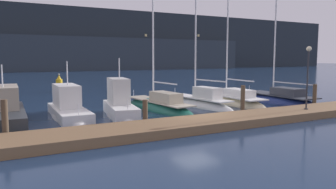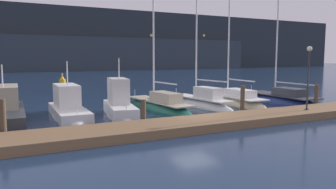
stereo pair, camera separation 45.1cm
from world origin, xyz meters
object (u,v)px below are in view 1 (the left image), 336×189
Objects in this scene: motorboat_berth_3 at (120,109)px; channel_buoy at (59,85)px; motorboat_berth_2 at (68,112)px; sailboat_berth_4 at (159,108)px; motorboat_berth_1 at (4,118)px; sailboat_berth_5 at (200,104)px; sailboat_berth_7 at (279,101)px; sailboat_berth_6 at (231,102)px; dock_lamppost at (308,67)px.

motorboat_berth_3 reaches higher than channel_buoy.
sailboat_berth_4 reaches higher than motorboat_berth_2.
motorboat_berth_1 is 3.76m from motorboat_berth_2.
sailboat_berth_5 is 18.45m from channel_buoy.
sailboat_berth_7 is (7.02, -1.20, -0.07)m from sailboat_berth_5.
channel_buoy is at bearing 71.50° from motorboat_berth_1.
motorboat_berth_1 is 18.61m from channel_buoy.
motorboat_berth_3 is 0.52× the size of sailboat_berth_6.
motorboat_berth_1 is 1.10× the size of motorboat_berth_2.
sailboat_berth_5 is (3.55, -0.05, 0.06)m from sailboat_berth_4.
channel_buoy is at bearing 122.72° from sailboat_berth_6.
sailboat_berth_4 is at bearing -178.69° from sailboat_berth_6.
motorboat_berth_3 is (3.01, -1.10, 0.10)m from motorboat_berth_2.
sailboat_berth_6 is at bearing 0.21° from motorboat_berth_2.
sailboat_berth_6 is at bearing 160.10° from sailboat_berth_7.
sailboat_berth_7 is (13.84, -0.25, -0.30)m from motorboat_berth_3.
sailboat_berth_4 is 6.69m from sailboat_berth_6.
sailboat_berth_6 reaches higher than motorboat_berth_2.
sailboat_berth_4 is at bearing 4.98° from motorboat_berth_1.
sailboat_berth_6 is 2.85× the size of dock_lamppost.
channel_buoy is at bearing 114.15° from sailboat_berth_5.
motorboat_berth_2 is 1.73× the size of dock_lamppost.
sailboat_berth_7 reaches higher than channel_buoy.
sailboat_berth_7 is at bearing -9.73° from sailboat_berth_5.
motorboat_berth_3 is at bearing -87.65° from channel_buoy.
motorboat_berth_2 is 15.29m from dock_lamppost.
sailboat_berth_5 is at bearing 118.15° from dock_lamppost.
motorboat_berth_3 is 6.88m from sailboat_berth_5.
motorboat_berth_2 is 0.64× the size of sailboat_berth_5.
dock_lamppost is at bearing -64.69° from channel_buoy.
dock_lamppost reaches higher than motorboat_berth_1.
sailboat_berth_7 is at bearing -4.61° from motorboat_berth_2.
sailboat_berth_6 is at bearing 93.62° from dock_lamppost.
sailboat_berth_7 reaches higher than motorboat_berth_2.
motorboat_berth_1 is at bearing 178.91° from sailboat_berth_7.
motorboat_berth_3 is at bearing -173.41° from sailboat_berth_6.
sailboat_berth_4 reaches higher than sailboat_berth_6.
sailboat_berth_5 is (9.82, -0.15, -0.14)m from motorboat_berth_2.
motorboat_berth_1 is 18.21m from dock_lamppost.
dock_lamppost is at bearing -28.89° from motorboat_berth_3.
motorboat_berth_1 is at bearing -108.50° from channel_buoy.
motorboat_berth_3 is at bearing -20.16° from motorboat_berth_2.
sailboat_berth_4 is at bearing 179.23° from sailboat_berth_5.
sailboat_berth_4 is at bearing 173.24° from sailboat_berth_7.
motorboat_berth_1 is 16.62m from sailboat_berth_6.
dock_lamppost is (11.12, -23.51, 2.37)m from channel_buoy.
sailboat_berth_7 reaches higher than sailboat_berth_6.
motorboat_berth_1 is 1.27× the size of motorboat_berth_3.
sailboat_berth_5 is at bearing -0.89° from motorboat_berth_2.
sailboat_berth_5 reaches higher than motorboat_berth_2.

